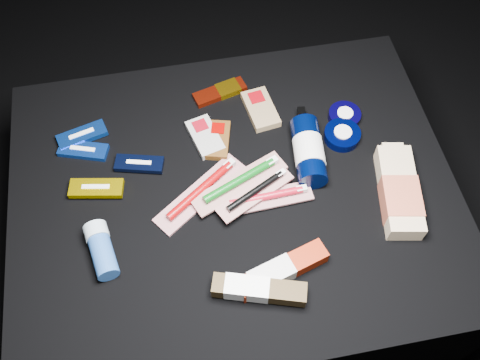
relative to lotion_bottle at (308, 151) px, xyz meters
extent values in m
plane|color=black|center=(-0.18, -0.05, -0.43)|extent=(3.00, 3.00, 0.00)
cube|color=black|center=(-0.18, -0.05, -0.23)|extent=(0.98, 0.78, 0.40)
cube|color=#113EAC|center=(-0.50, 0.11, -0.03)|extent=(0.12, 0.07, 0.01)
cube|color=white|center=(-0.50, 0.11, -0.03)|extent=(0.06, 0.03, 0.01)
cube|color=#0F3B9D|center=(-0.50, 0.16, -0.02)|extent=(0.12, 0.07, 0.01)
cube|color=white|center=(-0.50, 0.16, -0.02)|extent=(0.06, 0.03, 0.01)
cube|color=black|center=(-0.38, 0.05, -0.02)|extent=(0.11, 0.07, 0.01)
cube|color=white|center=(-0.38, 0.05, -0.02)|extent=(0.06, 0.02, 0.01)
cube|color=#CDAF00|center=(-0.47, 0.00, -0.02)|extent=(0.12, 0.06, 0.01)
cube|color=white|center=(-0.47, 0.00, -0.02)|extent=(0.06, 0.02, 0.02)
cube|color=#502F0F|center=(-0.19, 0.08, -0.02)|extent=(0.08, 0.11, 0.02)
cube|color=#760200|center=(-0.19, 0.11, -0.02)|extent=(0.04, 0.04, 0.02)
cube|color=#A8A7A1|center=(-0.22, 0.10, -0.02)|extent=(0.08, 0.12, 0.02)
cube|color=maroon|center=(-0.23, 0.13, -0.02)|extent=(0.04, 0.04, 0.02)
cube|color=#8D724D|center=(-0.08, 0.15, -0.02)|extent=(0.08, 0.12, 0.02)
cube|color=maroon|center=(-0.08, 0.18, -0.02)|extent=(0.04, 0.04, 0.02)
cube|color=maroon|center=(-0.16, 0.23, -0.03)|extent=(0.14, 0.07, 0.01)
cube|color=#AE7E0B|center=(-0.14, 0.23, -0.02)|extent=(0.06, 0.06, 0.02)
cylinder|color=black|center=(0.00, 0.00, 0.00)|extent=(0.08, 0.17, 0.06)
cylinder|color=silver|center=(0.00, 0.00, 0.00)|extent=(0.07, 0.08, 0.07)
cylinder|color=black|center=(0.01, 0.09, 0.00)|extent=(0.03, 0.02, 0.02)
cube|color=black|center=(0.01, 0.11, -0.01)|extent=(0.02, 0.03, 0.01)
cylinder|color=black|center=(0.12, 0.10, -0.02)|extent=(0.08, 0.08, 0.02)
cylinder|color=white|center=(0.12, 0.10, -0.02)|extent=(0.04, 0.04, 0.02)
cylinder|color=black|center=(0.09, 0.04, -0.02)|extent=(0.08, 0.08, 0.02)
cylinder|color=white|center=(0.09, 0.04, -0.02)|extent=(0.04, 0.04, 0.03)
cube|color=beige|center=(0.17, -0.13, -0.01)|extent=(0.11, 0.22, 0.04)
cube|color=#B9573D|center=(0.16, -0.15, -0.01)|extent=(0.09, 0.11, 0.05)
cube|color=beige|center=(0.19, -0.03, -0.01)|extent=(0.05, 0.03, 0.03)
cylinder|color=#254E92|center=(-0.47, -0.17, -0.01)|extent=(0.06, 0.10, 0.05)
cylinder|color=#A3B7C2|center=(-0.48, -0.11, -0.01)|extent=(0.05, 0.04, 0.05)
cube|color=beige|center=(-0.25, -0.05, -0.03)|extent=(0.22, 0.18, 0.01)
cylinder|color=maroon|center=(-0.25, -0.05, -0.02)|extent=(0.16, 0.12, 0.02)
cube|color=silver|center=(-0.18, 0.01, -0.01)|extent=(0.03, 0.03, 0.01)
cube|color=beige|center=(-0.11, -0.09, -0.02)|extent=(0.20, 0.06, 0.01)
cylinder|color=maroon|center=(-0.11, -0.09, -0.01)|extent=(0.16, 0.02, 0.02)
cube|color=silver|center=(-0.04, -0.09, -0.01)|extent=(0.02, 0.01, 0.01)
cube|color=#AFA6A3|center=(-0.17, -0.05, -0.02)|extent=(0.23, 0.14, 0.01)
cylinder|color=#074C10|center=(-0.17, -0.05, 0.00)|extent=(0.17, 0.09, 0.02)
cube|color=white|center=(-0.09, -0.01, 0.00)|extent=(0.03, 0.02, 0.01)
cube|color=silver|center=(-0.14, -0.08, -0.01)|extent=(0.18, 0.12, 0.01)
cylinder|color=black|center=(-0.14, -0.08, 0.00)|extent=(0.14, 0.08, 0.01)
cube|color=white|center=(-0.07, -0.05, 0.00)|extent=(0.02, 0.02, 0.01)
cube|color=maroon|center=(-0.12, -0.26, -0.02)|extent=(0.20, 0.10, 0.03)
cube|color=#BAB9B5|center=(-0.14, -0.27, -0.01)|extent=(0.10, 0.07, 0.04)
cube|color=#362711|center=(-0.17, -0.29, -0.01)|extent=(0.19, 0.09, 0.03)
cube|color=white|center=(-0.20, -0.28, -0.01)|extent=(0.10, 0.07, 0.04)
camera|label=1|loc=(-0.27, -0.63, 0.99)|focal=40.00mm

